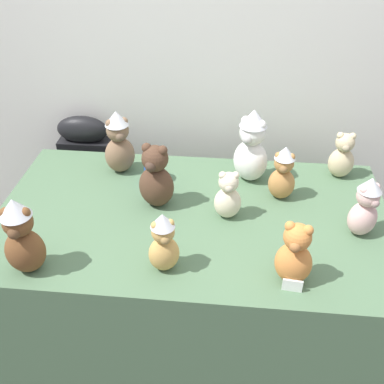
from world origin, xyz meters
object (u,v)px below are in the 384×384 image
at_px(teddy_bear_blush, 365,207).
at_px(teddy_bear_chestnut, 22,237).
at_px(teddy_bear_mocha, 119,143).
at_px(teddy_bear_snow, 251,147).
at_px(teddy_bear_cream, 228,196).
at_px(teddy_bear_honey, 164,243).
at_px(teddy_bear_ginger, 295,255).
at_px(teddy_bear_caramel, 283,173).
at_px(instrument_case, 91,188).
at_px(party_cup_blue, 153,170).
at_px(display_table, 192,281).
at_px(teddy_bear_sand, 342,156).
at_px(teddy_bear_cocoa, 156,178).

height_order(teddy_bear_blush, teddy_bear_chestnut, teddy_bear_chestnut).
bearing_deg(teddy_bear_mocha, teddy_bear_snow, -28.78).
relative_size(teddy_bear_cream, teddy_bear_honey, 0.89).
height_order(teddy_bear_ginger, teddy_bear_caramel, teddy_bear_caramel).
xyz_separation_m(instrument_case, party_cup_blue, (0.45, -0.37, 0.38)).
bearing_deg(teddy_bear_cream, display_table, 177.65).
bearing_deg(instrument_case, teddy_bear_ginger, -42.88).
height_order(teddy_bear_sand, teddy_bear_chestnut, teddy_bear_chestnut).
bearing_deg(teddy_bear_chestnut, party_cup_blue, 55.82).
distance_m(teddy_bear_ginger, party_cup_blue, 0.85).
bearing_deg(teddy_bear_mocha, teddy_bear_cocoa, -77.35).
distance_m(instrument_case, teddy_bear_snow, 1.08).
height_order(teddy_bear_sand, teddy_bear_snow, teddy_bear_snow).
height_order(teddy_bear_snow, party_cup_blue, teddy_bear_snow).
xyz_separation_m(display_table, teddy_bear_cream, (0.15, 0.01, 0.50)).
height_order(instrument_case, teddy_bear_chestnut, teddy_bear_chestnut).
relative_size(teddy_bear_sand, teddy_bear_cocoa, 0.78).
xyz_separation_m(display_table, teddy_bear_caramel, (0.38, 0.17, 0.53)).
bearing_deg(teddy_bear_caramel, instrument_case, 163.33).
bearing_deg(teddy_bear_blush, teddy_bear_cream, 144.74).
relative_size(teddy_bear_chestnut, party_cup_blue, 2.89).
bearing_deg(teddy_bear_chestnut, teddy_bear_blush, 9.90).
relative_size(teddy_bear_caramel, teddy_bear_honey, 1.03).
xyz_separation_m(instrument_case, teddy_bear_sand, (1.33, -0.24, 0.44)).
xyz_separation_m(teddy_bear_snow, party_cup_blue, (-0.45, -0.06, -0.12)).
height_order(teddy_bear_cocoa, teddy_bear_mocha, teddy_bear_mocha).
bearing_deg(teddy_bear_mocha, party_cup_blue, -50.46).
distance_m(teddy_bear_blush, teddy_bear_cream, 0.54).
height_order(instrument_case, teddy_bear_cream, teddy_bear_cream).
height_order(teddy_bear_sand, teddy_bear_ginger, teddy_bear_ginger).
bearing_deg(teddy_bear_cream, teddy_bear_mocha, 144.05).
xyz_separation_m(teddy_bear_sand, teddy_bear_honey, (-0.74, -0.70, 0.01)).
bearing_deg(teddy_bear_cream, teddy_bear_snow, 67.46).
relative_size(teddy_bear_blush, teddy_bear_chestnut, 0.84).
height_order(teddy_bear_blush, teddy_bear_snow, teddy_bear_snow).
bearing_deg(party_cup_blue, teddy_bear_mocha, 157.39).
bearing_deg(teddy_bear_honey, teddy_bear_blush, -0.19).
bearing_deg(teddy_bear_cocoa, party_cup_blue, 117.65).
distance_m(teddy_bear_mocha, teddy_bear_ginger, 1.02).
distance_m(teddy_bear_cocoa, teddy_bear_snow, 0.47).
bearing_deg(teddy_bear_chestnut, teddy_bear_snow, 35.66).
bearing_deg(teddy_bear_blush, teddy_bear_cocoa, 143.30).
relative_size(teddy_bear_mocha, teddy_bear_chestnut, 1.00).
relative_size(teddy_bear_mocha, teddy_bear_honey, 1.26).
height_order(instrument_case, teddy_bear_ginger, teddy_bear_ginger).
bearing_deg(teddy_bear_sand, teddy_bear_mocha, -175.31).
distance_m(instrument_case, teddy_bear_caramel, 1.22).
distance_m(display_table, instrument_case, 0.90).
bearing_deg(teddy_bear_blush, teddy_bear_honey, 171.00).
xyz_separation_m(instrument_case, teddy_bear_chestnut, (0.10, -1.00, 0.48)).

